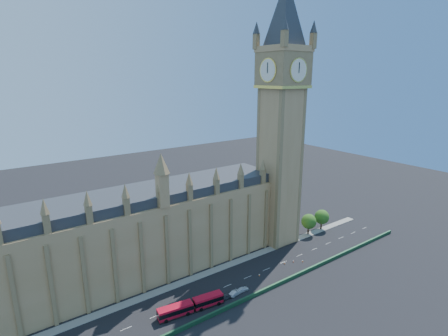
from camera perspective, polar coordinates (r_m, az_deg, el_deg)
ground at (r=110.74m, az=-1.20°, el=-19.33°), size 400.00×400.00×0.00m
palace_westminster at (r=112.17m, az=-18.76°, el=-11.53°), size 120.00×20.00×28.00m
elizabeth_tower at (r=127.12m, az=9.44°, el=11.18°), size 20.59×20.59×105.00m
bridge_parapet at (r=104.44m, az=1.80°, el=-21.30°), size 160.00×0.60×1.20m
kerb_north at (r=117.40m, az=-3.96°, el=-17.15°), size 160.00×3.00×0.16m
tree_east_near at (r=146.15m, az=13.72°, el=-8.39°), size 6.00×6.00×8.50m
tree_east_far at (r=151.94m, az=15.71°, el=-7.62°), size 6.00×6.00×8.50m
red_bus at (r=102.30m, az=-5.40°, el=-21.50°), size 18.86×5.15×3.17m
car_grey at (r=107.06m, az=0.40°, el=-20.24°), size 3.96×1.67×1.34m
car_silver at (r=108.52m, az=1.91°, el=-19.68°), size 4.48×2.07×1.42m
car_white at (r=110.16m, az=3.04°, el=-19.18°), size 4.19×1.75×1.21m
cone_a at (r=117.72m, az=5.79°, el=-16.96°), size 0.45×0.45×0.67m
cone_b at (r=127.46m, az=12.71°, el=-14.59°), size 0.50×0.50×0.74m
cone_c at (r=126.72m, az=11.26°, el=-14.69°), size 0.52×0.52×0.74m
cone_d at (r=125.15m, az=9.86°, el=-15.01°), size 0.56×0.56×0.76m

